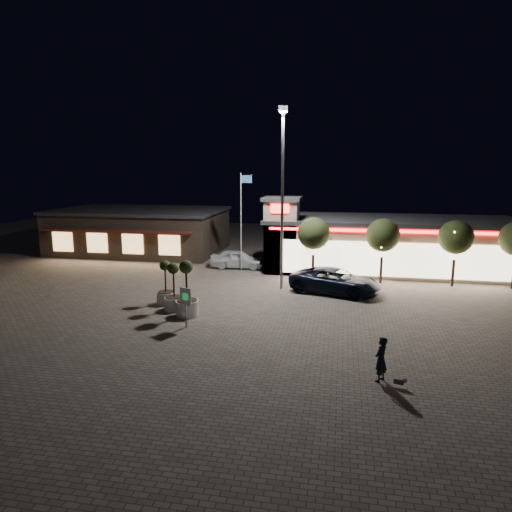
% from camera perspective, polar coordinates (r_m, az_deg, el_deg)
% --- Properties ---
extents(ground, '(90.00, 90.00, 0.00)m').
position_cam_1_polar(ground, '(25.15, -3.85, -8.55)').
color(ground, '#695F55').
rests_on(ground, ground).
extents(retail_building, '(20.40, 8.40, 6.10)m').
position_cam_1_polar(retail_building, '(39.38, 15.65, 1.55)').
color(retail_building, gray).
rests_on(retail_building, ground).
extents(restaurant_building, '(16.40, 11.00, 4.30)m').
position_cam_1_polar(restaurant_building, '(47.75, -14.21, 3.16)').
color(restaurant_building, '#382D23').
rests_on(restaurant_building, ground).
extents(floodlight_pole, '(0.60, 0.40, 12.38)m').
position_cam_1_polar(floodlight_pole, '(31.21, 3.32, 8.44)').
color(floodlight_pole, gray).
rests_on(floodlight_pole, ground).
extents(flagpole, '(0.95, 0.10, 8.00)m').
position_cam_1_polar(flagpole, '(36.97, -1.74, 5.32)').
color(flagpole, white).
rests_on(flagpole, ground).
extents(string_tree_a, '(2.42, 2.42, 4.79)m').
position_cam_1_polar(string_tree_a, '(34.32, 7.23, 2.80)').
color(string_tree_a, '#332319').
rests_on(string_tree_a, ground).
extents(string_tree_b, '(2.42, 2.42, 4.79)m').
position_cam_1_polar(string_tree_b, '(34.39, 15.58, 2.50)').
color(string_tree_b, '#332319').
rests_on(string_tree_b, ground).
extents(string_tree_c, '(2.42, 2.42, 4.79)m').
position_cam_1_polar(string_tree_c, '(35.17, 23.72, 2.16)').
color(string_tree_c, '#332319').
rests_on(string_tree_c, ground).
extents(pickup_truck, '(6.65, 4.49, 1.69)m').
position_cam_1_polar(pickup_truck, '(31.42, 9.85, -3.08)').
color(pickup_truck, black).
rests_on(pickup_truck, ground).
extents(white_sedan, '(4.64, 2.08, 1.55)m').
position_cam_1_polar(white_sedan, '(38.67, -2.33, -0.38)').
color(white_sedan, white).
rests_on(white_sedan, ground).
extents(pedestrian, '(0.74, 0.81, 1.85)m').
position_cam_1_polar(pedestrian, '(19.21, 15.34, -12.35)').
color(pedestrian, black).
rests_on(pedestrian, ground).
extents(dog, '(0.51, 0.26, 0.27)m').
position_cam_1_polar(dog, '(19.18, 17.66, -14.67)').
color(dog, '#59514C').
rests_on(dog, ground).
extents(planter_left, '(1.14, 1.14, 2.81)m').
position_cam_1_polar(planter_left, '(29.06, -11.21, -4.25)').
color(planter_left, silver).
rests_on(planter_left, ground).
extents(planter_mid, '(1.33, 1.33, 3.27)m').
position_cam_1_polar(planter_mid, '(26.56, -8.63, -5.30)').
color(planter_mid, silver).
rests_on(planter_mid, ground).
extents(planter_right, '(1.19, 1.19, 2.92)m').
position_cam_1_polar(planter_right, '(27.74, -10.19, -4.88)').
color(planter_right, silver).
rests_on(planter_right, ground).
extents(valet_sign, '(0.69, 0.32, 2.17)m').
position_cam_1_polar(valet_sign, '(24.53, -8.80, -5.44)').
color(valet_sign, gray).
rests_on(valet_sign, ground).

